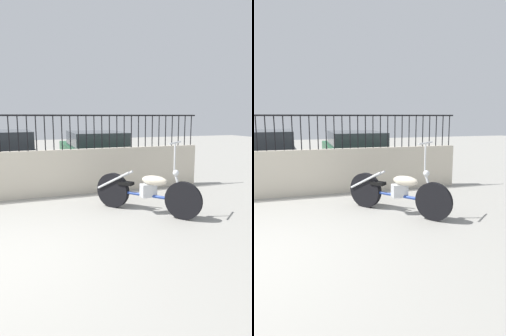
% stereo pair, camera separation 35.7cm
% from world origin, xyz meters
% --- Properties ---
extents(motorcycle_blue, '(1.44, 1.71, 1.36)m').
position_xyz_m(motorcycle_blue, '(2.57, 1.21, 0.41)').
color(motorcycle_blue, black).
rests_on(motorcycle_blue, ground_plane).
extents(car_dark_grey, '(1.99, 4.63, 1.36)m').
position_xyz_m(car_dark_grey, '(0.02, 5.99, 0.68)').
color(car_dark_grey, black).
rests_on(car_dark_grey, ground_plane).
extents(car_green, '(1.86, 4.48, 1.31)m').
position_xyz_m(car_green, '(2.78, 5.57, 0.67)').
color(car_green, black).
rests_on(car_green, ground_plane).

